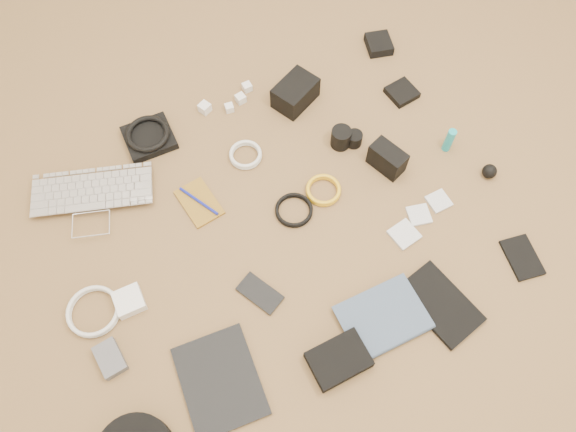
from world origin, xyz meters
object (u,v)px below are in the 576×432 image
phone (260,293)px  laptop (93,206)px  tablet (220,381)px  dslr_camera (295,93)px  paperback (399,346)px

phone → laptop: bearing=99.4°
tablet → phone: (0.20, 0.16, -0.00)m
tablet → dslr_camera: bearing=56.2°
tablet → phone: bearing=46.2°
dslr_camera → phone: bearing=-149.9°
laptop → dslr_camera: 0.74m
paperback → laptop: bearing=38.9°
paperback → tablet: bearing=75.1°
laptop → phone: size_ratio=2.89×
phone → paperback: (0.26, -0.31, 0.01)m
phone → paperback: 0.41m
laptop → dslr_camera: dslr_camera is taller
phone → paperback: bearing=-74.2°
laptop → dslr_camera: (0.74, 0.06, 0.03)m
dslr_camera → tablet: dslr_camera is taller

